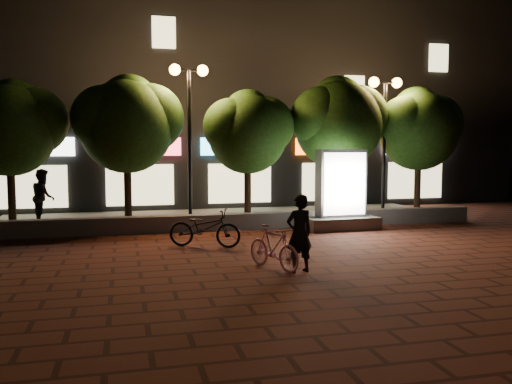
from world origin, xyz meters
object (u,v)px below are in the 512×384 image
object	(u,v)px
street_lamp_left	(189,103)
street_lamp_right	(385,110)
tree_right	(339,119)
scooter_parked	(205,228)
tree_left	(128,121)
pedestrian	(43,196)
rider	(299,233)
tree_far_right	(419,126)
tree_mid	(249,129)
tree_far_left	(11,124)
scooter_pink	(273,247)
ad_kiosk	(341,197)

from	to	relation	value
street_lamp_left	street_lamp_right	bearing A→B (deg)	0.00
tree_right	scooter_parked	xyz separation A→B (m)	(-5.46, -4.16, -3.06)
tree_left	pedestrian	distance (m)	3.75
tree_left	rider	bearing A→B (deg)	-65.60
tree_right	tree_far_right	xyz separation A→B (m)	(3.20, -0.00, -0.20)
pedestrian	tree_mid	bearing A→B (deg)	-104.28
tree_mid	tree_right	size ratio (longest dim) A/B	0.89
tree_far_right	street_lamp_right	bearing A→B (deg)	-170.39
tree_far_left	pedestrian	world-z (taller)	tree_far_left
rider	pedestrian	world-z (taller)	pedestrian
tree_far_left	scooter_pink	distance (m)	9.89
street_lamp_right	ad_kiosk	bearing A→B (deg)	-142.18
tree_left	ad_kiosk	world-z (taller)	tree_left
ad_kiosk	tree_left	bearing A→B (deg)	161.40
ad_kiosk	rider	world-z (taller)	ad_kiosk
tree_left	tree_mid	size ratio (longest dim) A/B	1.09
tree_right	scooter_parked	world-z (taller)	tree_right
tree_right	ad_kiosk	world-z (taller)	tree_right
street_lamp_left	pedestrian	size ratio (longest dim) A/B	2.87
rider	scooter_parked	world-z (taller)	rider
tree_left	pedestrian	size ratio (longest dim) A/B	2.71
scooter_pink	rider	xyz separation A→B (m)	(0.45, -0.38, 0.35)
street_lamp_left	tree_left	bearing A→B (deg)	172.30
street_lamp_right	ad_kiosk	distance (m)	4.25
tree_right	scooter_parked	distance (m)	7.51
tree_far_right	rider	world-z (taller)	tree_far_right
tree_mid	pedestrian	size ratio (longest dim) A/B	2.49
street_lamp_right	street_lamp_left	bearing A→B (deg)	180.00
tree_far_left	tree_mid	xyz separation A→B (m)	(7.50, -0.00, -0.08)
tree_left	rider	world-z (taller)	tree_left
tree_far_left	tree_far_right	xyz separation A→B (m)	(14.00, 0.00, 0.08)
tree_mid	tree_right	xyz separation A→B (m)	(3.31, 0.00, 0.35)
scooter_pink	tree_right	bearing A→B (deg)	32.59
ad_kiosk	scooter_pink	bearing A→B (deg)	-126.62
tree_far_left	tree_right	distance (m)	10.81
tree_left	street_lamp_right	distance (m)	8.96
tree_left	tree_far_right	distance (m)	10.50
street_lamp_left	tree_mid	bearing A→B (deg)	7.31
tree_right	ad_kiosk	bearing A→B (deg)	-110.74
pedestrian	tree_far_left	bearing A→B (deg)	123.63
tree_left	scooter_parked	distance (m)	5.41
tree_left	ad_kiosk	xyz separation A→B (m)	(6.48, -2.18, -2.43)
tree_left	street_lamp_right	xyz separation A→B (m)	(8.95, -0.26, 0.45)
tree_far_right	scooter_parked	xyz separation A→B (m)	(-8.66, -4.16, -2.86)
tree_mid	tree_far_right	xyz separation A→B (m)	(6.50, 0.00, 0.15)
street_lamp_left	street_lamp_right	distance (m)	7.00
tree_right	pedestrian	world-z (taller)	tree_right
tree_far_left	tree_far_right	size ratio (longest dim) A/B	0.97
pedestrian	ad_kiosk	bearing A→B (deg)	-115.73
tree_mid	rider	size ratio (longest dim) A/B	2.75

